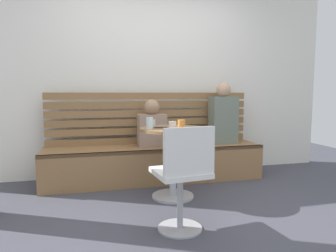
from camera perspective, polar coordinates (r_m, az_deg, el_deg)
The scene contains 13 objects.
ground at distance 2.77m, azimuth 2.94°, elevation -17.08°, with size 8.00×8.00×0.00m, color #42424C.
back_wall at distance 4.16m, azimuth -3.75°, elevation 11.04°, with size 5.20×0.10×2.90m, color white.
booth_bench at distance 3.81m, azimuth -2.40°, elevation -7.09°, with size 2.70×0.52×0.44m.
booth_backrest at distance 3.96m, azimuth -3.16°, elevation 1.55°, with size 2.65×0.04×0.67m.
cafe_table at distance 3.16m, azimuth 0.93°, elevation -4.36°, with size 0.68×0.68×0.74m.
white_chair at distance 2.37m, azimuth 2.93°, elevation -9.25°, with size 0.44×0.44×0.85m.
person_adult at distance 4.03m, azimuth 10.38°, elevation 1.86°, with size 0.34×0.22×0.80m.
person_child_left at distance 3.73m, azimuth -3.07°, elevation -0.02°, with size 0.34×0.22×0.58m.
cup_glass_tall at distance 3.01m, azimuth -3.50°, elevation 0.53°, with size 0.07×0.07×0.12m, color silver.
cup_ceramic_white at distance 3.10m, azimuth 0.86°, elevation 0.24°, with size 0.08×0.08×0.07m, color white.
cup_glass_short at distance 3.18m, azimuth -3.12°, elevation 0.48°, with size 0.08×0.08×0.08m, color silver.
cup_tumbler_orange at distance 2.93m, azimuth 2.54°, elevation 0.20°, with size 0.07×0.07×0.10m, color orange.
phone_on_table at distance 3.12m, azimuth -1.43°, elevation -0.29°, with size 0.07×0.14×0.01m, color black.
Camera 1 is at (-0.76, -2.43, 1.09)m, focal length 32.25 mm.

